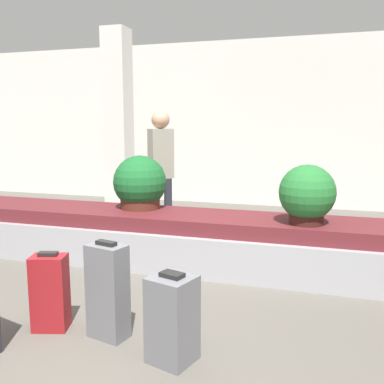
{
  "coord_description": "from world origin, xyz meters",
  "views": [
    {
      "loc": [
        1.38,
        -2.7,
        1.58
      ],
      "look_at": [
        0.0,
        1.79,
        0.84
      ],
      "focal_mm": 40.0,
      "sensor_mm": 36.0,
      "label": 1
    }
  ],
  "objects": [
    {
      "name": "pillar",
      "position": [
        -2.05,
        4.11,
        1.6
      ],
      "size": [
        0.41,
        0.41,
        3.2
      ],
      "color": "silver",
      "rests_on": "ground_plane"
    },
    {
      "name": "ground_plane",
      "position": [
        0.0,
        0.0,
        0.0
      ],
      "size": [
        18.0,
        18.0,
        0.0
      ],
      "primitive_type": "plane",
      "color": "#59544C"
    },
    {
      "name": "back_wall",
      "position": [
        0.0,
        5.72,
        1.6
      ],
      "size": [
        18.0,
        0.06,
        3.2
      ],
      "color": "silver",
      "rests_on": "ground_plane"
    },
    {
      "name": "suitcase_3",
      "position": [
        -0.1,
        0.0,
        0.36
      ],
      "size": [
        0.32,
        0.24,
        0.74
      ],
      "rotation": [
        0.0,
        0.0,
        -0.24
      ],
      "color": "slate",
      "rests_on": "ground_plane"
    },
    {
      "name": "traveler_0",
      "position": [
        -0.75,
        2.79,
        1.07
      ],
      "size": [
        0.35,
        0.36,
        1.78
      ],
      "rotation": [
        0.0,
        0.0,
        -2.31
      ],
      "color": "#282833",
      "rests_on": "ground_plane"
    },
    {
      "name": "potted_plant_0",
      "position": [
        1.24,
        1.67,
        0.89
      ],
      "size": [
        0.57,
        0.57,
        0.6
      ],
      "color": "#381914",
      "rests_on": "carousel"
    },
    {
      "name": "suitcase_2",
      "position": [
        0.46,
        -0.17,
        0.3
      ],
      "size": [
        0.35,
        0.34,
        0.62
      ],
      "rotation": [
        0.0,
        0.0,
        -0.3
      ],
      "color": "slate",
      "rests_on": "ground_plane"
    },
    {
      "name": "suitcase_0",
      "position": [
        -0.6,
        -0.01,
        0.3
      ],
      "size": [
        0.3,
        0.25,
        0.62
      ],
      "rotation": [
        0.0,
        0.0,
        0.28
      ],
      "color": "maroon",
      "rests_on": "ground_plane"
    },
    {
      "name": "carousel",
      "position": [
        0.0,
        1.79,
        0.28
      ],
      "size": [
        8.26,
        0.94,
        0.59
      ],
      "color": "#9E9EA3",
      "rests_on": "ground_plane"
    },
    {
      "name": "potted_plant_2",
      "position": [
        -0.69,
        1.94,
        0.88
      ],
      "size": [
        0.63,
        0.63,
        0.63
      ],
      "color": "#4C2319",
      "rests_on": "carousel"
    }
  ]
}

